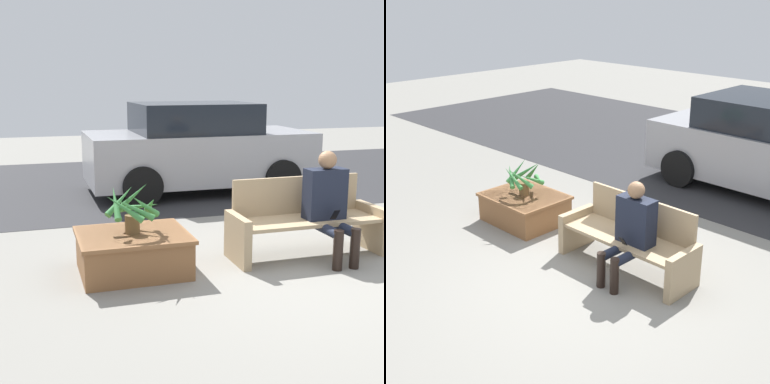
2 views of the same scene
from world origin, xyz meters
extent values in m
plane|color=gray|center=(0.00, 0.00, 0.00)|extent=(30.00, 30.00, 0.00)
cube|color=tan|center=(-0.69, 0.51, 0.27)|extent=(0.09, 0.60, 0.54)
cube|color=tan|center=(1.00, 0.51, 0.27)|extent=(0.09, 0.60, 0.54)
cube|color=tan|center=(0.16, 0.51, 0.42)|extent=(1.60, 0.55, 0.04)
cube|color=tan|center=(0.16, 0.79, 0.65)|extent=(1.60, 0.04, 0.44)
cube|color=black|center=(0.34, 0.46, 0.72)|extent=(0.45, 0.22, 0.57)
sphere|color=#8C6647|center=(0.34, 0.44, 1.11)|extent=(0.20, 0.20, 0.20)
cylinder|color=black|center=(0.24, 0.22, 0.38)|extent=(0.11, 0.48, 0.11)
cylinder|color=black|center=(0.44, 0.22, 0.38)|extent=(0.11, 0.48, 0.11)
cylinder|color=black|center=(0.24, -0.02, 0.22)|extent=(0.10, 0.10, 0.44)
cylinder|color=black|center=(0.44, -0.02, 0.22)|extent=(0.10, 0.10, 0.44)
cube|color=black|center=(0.34, 0.23, 0.54)|extent=(0.07, 0.09, 0.12)
cube|color=brown|center=(-1.83, 0.56, 0.21)|extent=(1.08, 0.88, 0.42)
cube|color=brown|center=(-1.83, 0.56, 0.40)|extent=(1.13, 0.93, 0.04)
cylinder|color=brown|center=(-1.83, 0.56, 0.52)|extent=(0.15, 0.15, 0.19)
cone|color=#387F3D|center=(-1.64, 0.55, 0.71)|extent=(0.09, 0.42, 0.26)
cone|color=#387F3D|center=(-1.72, 0.74, 0.66)|extent=(0.41, 0.30, 0.15)
cone|color=#387F3D|center=(-1.80, 0.72, 0.76)|extent=(0.38, 0.13, 0.34)
cone|color=#387F3D|center=(-1.93, 0.71, 0.74)|extent=(0.37, 0.28, 0.31)
cone|color=#387F3D|center=(-2.00, 0.56, 0.75)|extent=(0.08, 0.38, 0.33)
cone|color=#387F3D|center=(-1.93, 0.40, 0.73)|extent=(0.38, 0.28, 0.28)
cone|color=#387F3D|center=(-1.84, 0.38, 0.73)|extent=(0.41, 0.10, 0.28)
cone|color=#387F3D|center=(-1.73, 0.42, 0.74)|extent=(0.37, 0.29, 0.31)
cylinder|color=black|center=(-1.11, 3.44, 0.32)|extent=(0.65, 0.18, 0.65)
cylinder|color=black|center=(-1.11, 5.24, 0.32)|extent=(0.65, 0.18, 0.65)
camera|label=1|loc=(-2.82, -4.67, 1.97)|focal=50.00mm
camera|label=2|loc=(3.89, -4.05, 3.26)|focal=50.00mm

